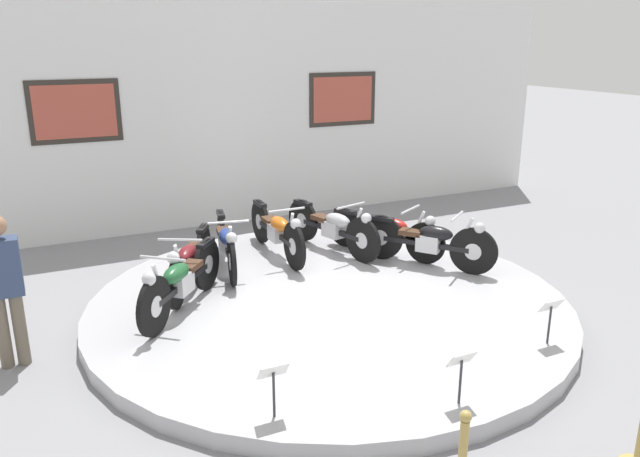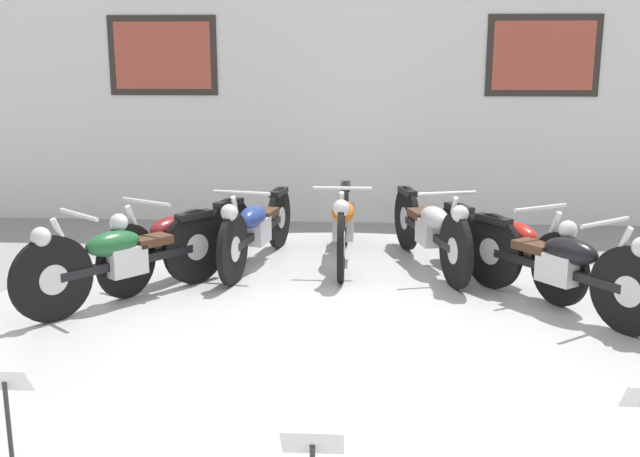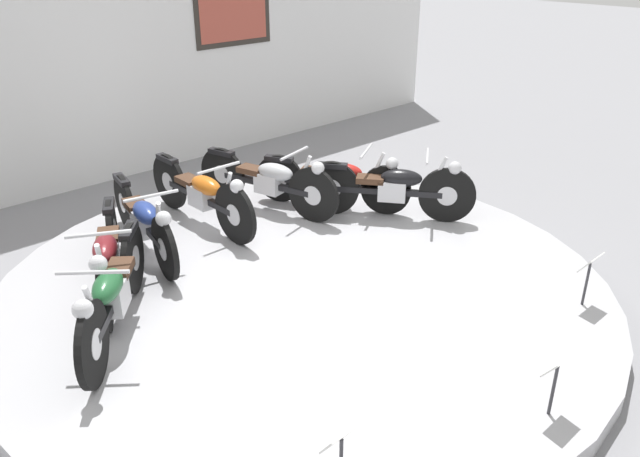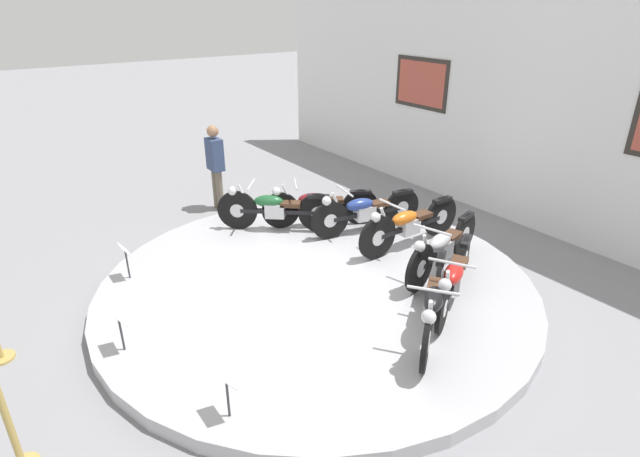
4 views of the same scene
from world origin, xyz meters
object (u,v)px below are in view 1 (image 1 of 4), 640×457
motorcycle_red (386,231)px  info_placard_front_centre (461,366)px  motorcycle_black (429,240)px  motorcycle_orange (277,230)px  visitor_standing (4,283)px  motorcycle_green (181,280)px  info_placard_front_left (273,378)px  motorcycle_maroon (190,260)px  info_placard_front_right (551,311)px  motorcycle_blue (226,242)px  motorcycle_silver (333,226)px

motorcycle_red → info_placard_front_centre: 3.95m
motorcycle_red → motorcycle_black: size_ratio=1.05×
motorcycle_orange → visitor_standing: 3.89m
motorcycle_red → motorcycle_green: bearing=-168.1°
motorcycle_black → info_placard_front_left: 4.12m
motorcycle_orange → info_placard_front_left: bearing=-112.2°
motorcycle_orange → info_placard_front_left: (-1.55, -3.81, -0.03)m
motorcycle_green → info_placard_front_centre: 3.46m
motorcycle_black → motorcycle_maroon: bearing=168.1°
motorcycle_red → info_placard_front_centre: size_ratio=3.37×
motorcycle_red → info_placard_front_left: (-3.02, -3.15, -0.00)m
motorcycle_orange → info_placard_front_right: bearing=-67.8°
motorcycle_green → motorcycle_maroon: size_ratio=0.90×
motorcycle_maroon → motorcycle_black: bearing=-11.9°
motorcycle_blue → info_placard_front_centre: size_ratio=3.83×
motorcycle_orange → motorcycle_red: motorcycle_orange is taller
motorcycle_blue → info_placard_front_left: size_ratio=3.83×
info_placard_front_centre → visitor_standing: (-3.56, 2.79, 0.37)m
motorcycle_red → info_placard_front_centre: motorcycle_red is taller
motorcycle_green → info_placard_front_right: motorcycle_green is taller
motorcycle_green → motorcycle_maroon: bearing=67.5°
visitor_standing → motorcycle_black: bearing=2.1°
motorcycle_silver → motorcycle_black: motorcycle_silver is taller
motorcycle_maroon → motorcycle_black: motorcycle_black is taller
motorcycle_red → info_placard_front_right: size_ratio=3.37×
motorcycle_silver → info_placard_front_centre: size_ratio=3.82×
motorcycle_maroon → motorcycle_green: bearing=-112.5°
motorcycle_maroon → info_placard_front_centre: size_ratio=3.43×
motorcycle_silver → info_placard_front_right: 3.71m
info_placard_front_left → motorcycle_orange: bearing=67.8°
motorcycle_maroon → motorcycle_blue: (0.64, 0.48, 0.01)m
motorcycle_blue → motorcycle_black: motorcycle_black is taller
motorcycle_green → info_placard_front_left: bearing=-85.6°
info_placard_front_left → info_placard_front_right: (3.11, 0.00, 0.00)m
motorcycle_red → info_placard_front_centre: bearing=-111.8°
info_placard_front_left → info_placard_front_centre: size_ratio=1.00×
motorcycle_maroon → info_placard_front_left: bearing=-91.6°
visitor_standing → motorcycle_maroon: bearing=22.6°
info_placard_front_right → info_placard_front_centre: bearing=-161.7°
motorcycle_maroon → motorcycle_silver: 2.35m
visitor_standing → motorcycle_red: bearing=9.8°
motorcycle_silver → motorcycle_maroon: bearing=-168.0°
motorcycle_silver → info_placard_front_left: motorcycle_silver is taller
motorcycle_orange → info_placard_front_right: 4.12m
info_placard_front_centre → info_placard_front_right: same height
motorcycle_maroon → motorcycle_silver: (2.30, 0.49, 0.02)m
motorcycle_maroon → info_placard_front_left: (-0.09, -3.15, -0.01)m
motorcycle_orange → motorcycle_black: bearing=-37.6°
motorcycle_green → visitor_standing: visitor_standing is taller
motorcycle_blue → motorcycle_red: (2.30, -0.49, -0.01)m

